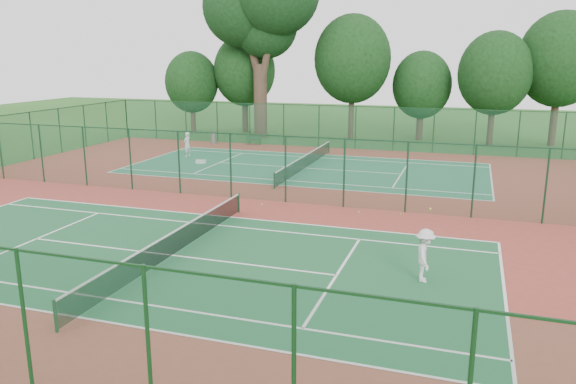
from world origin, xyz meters
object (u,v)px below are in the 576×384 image
at_px(trash_bin, 213,138).
at_px(big_tree, 261,5).
at_px(bench, 254,140).
at_px(player_far, 187,144).
at_px(kit_bag, 201,162).
at_px(player_near, 425,255).

xyz_separation_m(trash_bin, big_tree, (2.69, 4.96, 11.30)).
height_order(trash_bin, big_tree, big_tree).
relative_size(trash_bin, bench, 0.65).
relative_size(player_far, kit_bag, 2.68).
bearing_deg(player_near, kit_bag, 36.30).
bearing_deg(big_tree, kit_bag, -88.03).
height_order(player_far, kit_bag, player_far).
distance_m(bench, big_tree, 12.22).
bearing_deg(player_far, bench, 167.29).
bearing_deg(big_tree, trash_bin, -118.50).
height_order(trash_bin, kit_bag, trash_bin).
height_order(player_near, kit_bag, player_near).
relative_size(player_near, bench, 1.34).
relative_size(player_far, trash_bin, 2.13).
bearing_deg(player_near, player_far, 36.36).
xyz_separation_m(player_far, kit_bag, (2.21, -2.17, -0.82)).
relative_size(player_near, player_far, 0.97).
bearing_deg(bench, player_near, -75.76).
distance_m(trash_bin, big_tree, 12.63).
xyz_separation_m(trash_bin, bench, (3.59, 0.45, -0.03)).
height_order(bench, kit_bag, bench).
xyz_separation_m(bench, kit_bag, (-0.42, -9.15, -0.28)).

